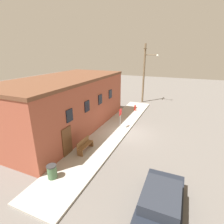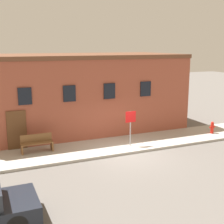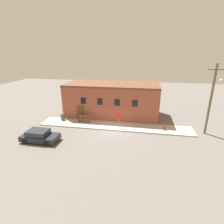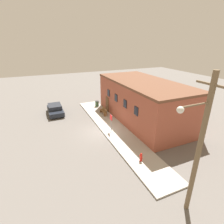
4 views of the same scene
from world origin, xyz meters
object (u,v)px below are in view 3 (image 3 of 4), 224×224
fire_hydrant (164,127)px  utility_pole (211,98)px  stop_sign (118,118)px  trash_bin (63,117)px  parked_car (40,136)px  bench (84,119)px

fire_hydrant → utility_pole: (4.77, 0.12, 3.88)m
stop_sign → trash_bin: 8.31m
utility_pole → parked_car: utility_pole is taller
stop_sign → parked_car: size_ratio=0.48×
stop_sign → trash_bin: size_ratio=2.30×
fire_hydrant → parked_car: (-13.75, -5.16, 0.11)m
stop_sign → bench: size_ratio=1.20×
fire_hydrant → trash_bin: size_ratio=0.90×
bench → trash_bin: 3.31m
fire_hydrant → parked_car: parked_car is taller
bench → trash_bin: bench is taller
utility_pole → parked_car: size_ratio=2.06×
utility_pole → stop_sign: bearing=-178.4°
fire_hydrant → parked_car: bearing=-159.4°
fire_hydrant → stop_sign: (-5.79, -0.18, 0.95)m
trash_bin → utility_pole: 19.14m
parked_car → utility_pole: bearing=15.9°
trash_bin → parked_car: bearing=-88.0°
stop_sign → utility_pole: bearing=1.6°
fire_hydrant → trash_bin: bearing=175.9°
fire_hydrant → stop_sign: stop_sign is taller
stop_sign → parked_car: (-7.96, -4.98, -0.84)m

